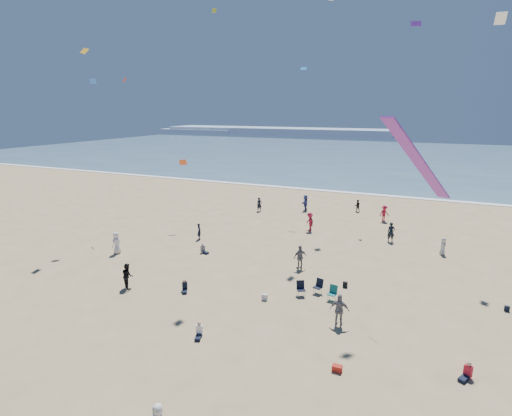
% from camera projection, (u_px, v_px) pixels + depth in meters
% --- Properties ---
extents(ground, '(220.00, 220.00, 0.00)m').
position_uv_depth(ground, '(149.00, 368.00, 18.98)').
color(ground, tan).
rests_on(ground, ground).
extents(ocean, '(220.00, 100.00, 0.06)m').
position_uv_depth(ocean, '(386.00, 157.00, 103.13)').
color(ocean, '#476B84').
rests_on(ocean, ground).
extents(surf_line, '(220.00, 1.20, 0.08)m').
position_uv_depth(surf_line, '(346.00, 192.00, 58.83)').
color(surf_line, white).
rests_on(surf_line, ground).
extents(headland_far, '(110.00, 20.00, 3.20)m').
position_uv_depth(headland_far, '(276.00, 131.00, 192.96)').
color(headland_far, '#7A8EA8').
rests_on(headland_far, ground).
extents(headland_near, '(40.00, 14.00, 2.00)m').
position_uv_depth(headland_near, '(200.00, 131.00, 204.53)').
color(headland_near, '#7A8EA8').
rests_on(headland_near, ground).
extents(standing_flyers, '(26.06, 40.08, 1.92)m').
position_uv_depth(standing_flyers, '(299.00, 244.00, 33.91)').
color(standing_flyers, gray).
rests_on(standing_flyers, ground).
extents(seated_group, '(20.67, 19.90, 0.84)m').
position_uv_depth(seated_group, '(246.00, 319.00, 22.61)').
color(seated_group, white).
rests_on(seated_group, ground).
extents(chair_cluster, '(2.76, 1.59, 1.00)m').
position_uv_depth(chair_cluster, '(317.00, 290.00, 26.12)').
color(chair_cluster, black).
rests_on(chair_cluster, ground).
extents(white_tote, '(0.35, 0.20, 0.40)m').
position_uv_depth(white_tote, '(265.00, 297.00, 25.75)').
color(white_tote, silver).
rests_on(white_tote, ground).
extents(black_backpack, '(0.30, 0.22, 0.38)m').
position_uv_depth(black_backpack, '(345.00, 285.00, 27.60)').
color(black_backpack, black).
rests_on(black_backpack, ground).
extents(cooler, '(0.45, 0.30, 0.30)m').
position_uv_depth(cooler, '(337.00, 368.00, 18.75)').
color(cooler, '#B22419').
rests_on(cooler, ground).
extents(navy_bag, '(0.28, 0.18, 0.34)m').
position_uv_depth(navy_bag, '(507.00, 309.00, 24.32)').
color(navy_bag, black).
rests_on(navy_bag, ground).
extents(kites_aloft, '(39.43, 41.08, 24.69)m').
position_uv_depth(kites_aloft, '(390.00, 55.00, 22.88)').
color(kites_aloft, purple).
rests_on(kites_aloft, ground).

